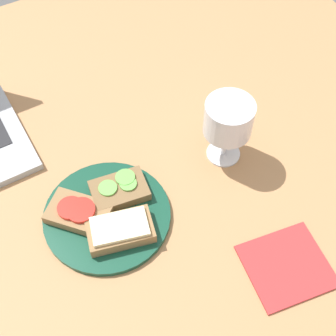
{
  "coord_description": "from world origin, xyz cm",
  "views": [
    {
      "loc": [
        -17.44,
        -37.19,
        74.11
      ],
      "look_at": [
        6.35,
        3.42,
        8.0
      ],
      "focal_mm": 50.0,
      "sensor_mm": 36.0,
      "label": 1
    }
  ],
  "objects_px": {
    "sandwich_with_cucumber": "(120,190)",
    "sandwich_with_cheese": "(120,230)",
    "napkin": "(287,266)",
    "plate": "(107,215)",
    "wine_glass": "(228,121)",
    "sandwich_with_tomato": "(78,212)"
  },
  "relations": [
    {
      "from": "sandwich_with_tomato",
      "to": "napkin",
      "type": "xyz_separation_m",
      "value": [
        0.25,
        -0.25,
        -0.02
      ]
    },
    {
      "from": "sandwich_with_tomato",
      "to": "wine_glass",
      "type": "relative_size",
      "value": 0.91
    },
    {
      "from": "sandwich_with_cucumber",
      "to": "wine_glass",
      "type": "xyz_separation_m",
      "value": [
        0.21,
        -0.01,
        0.07
      ]
    },
    {
      "from": "wine_glass",
      "to": "plate",
      "type": "bearing_deg",
      "value": -177.28
    },
    {
      "from": "plate",
      "to": "wine_glass",
      "type": "xyz_separation_m",
      "value": [
        0.25,
        0.01,
        0.09
      ]
    },
    {
      "from": "sandwich_with_cheese",
      "to": "wine_glass",
      "type": "distance_m",
      "value": 0.26
    },
    {
      "from": "sandwich_with_cucumber",
      "to": "sandwich_with_cheese",
      "type": "height_order",
      "value": "sandwich_with_cheese"
    },
    {
      "from": "plate",
      "to": "wine_glass",
      "type": "distance_m",
      "value": 0.27
    },
    {
      "from": "sandwich_with_cucumber",
      "to": "sandwich_with_tomato",
      "type": "distance_m",
      "value": 0.08
    },
    {
      "from": "wine_glass",
      "to": "sandwich_with_tomato",
      "type": "bearing_deg",
      "value": 178.34
    },
    {
      "from": "sandwich_with_cheese",
      "to": "plate",
      "type": "bearing_deg",
      "value": 94.22
    },
    {
      "from": "napkin",
      "to": "plate",
      "type": "bearing_deg",
      "value": 132.45
    },
    {
      "from": "sandwich_with_cucumber",
      "to": "sandwich_with_cheese",
      "type": "bearing_deg",
      "value": -116.06
    },
    {
      "from": "plate",
      "to": "sandwich_with_cucumber",
      "type": "height_order",
      "value": "sandwich_with_cucumber"
    },
    {
      "from": "napkin",
      "to": "wine_glass",
      "type": "bearing_deg",
      "value": 80.48
    },
    {
      "from": "sandwich_with_cucumber",
      "to": "wine_glass",
      "type": "relative_size",
      "value": 0.8
    },
    {
      "from": "plate",
      "to": "sandwich_with_cucumber",
      "type": "xyz_separation_m",
      "value": [
        0.04,
        0.03,
        0.02
      ]
    },
    {
      "from": "sandwich_with_cheese",
      "to": "napkin",
      "type": "bearing_deg",
      "value": -41.61
    },
    {
      "from": "napkin",
      "to": "sandwich_with_cheese",
      "type": "bearing_deg",
      "value": 138.39
    },
    {
      "from": "sandwich_with_cucumber",
      "to": "sandwich_with_cheese",
      "type": "relative_size",
      "value": 0.88
    },
    {
      "from": "wine_glass",
      "to": "napkin",
      "type": "relative_size",
      "value": 1.02
    },
    {
      "from": "plate",
      "to": "sandwich_with_cheese",
      "type": "bearing_deg",
      "value": -85.78
    }
  ]
}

